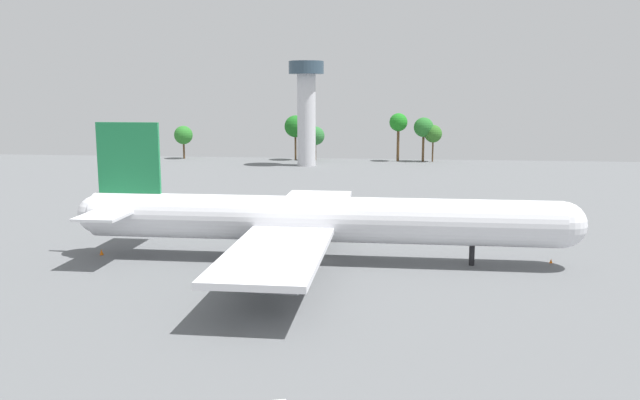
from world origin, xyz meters
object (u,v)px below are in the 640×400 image
pushback_tractor (495,233)px  control_tower (306,103)px  cargo_loader (433,209)px  cargo_airplane (317,220)px  safety_cone_tail (101,252)px  safety_cone_nose (551,261)px

pushback_tractor → control_tower: bearing=113.8°
cargo_loader → control_tower: 85.43m
cargo_airplane → safety_cone_tail: 30.03m
pushback_tractor → safety_cone_tail: bearing=-164.0°
safety_cone_nose → control_tower: control_tower is taller
cargo_airplane → cargo_loader: size_ratio=11.87×
cargo_loader → pushback_tractor: 20.85m
cargo_airplane → control_tower: (-16.90, 110.76, 13.27)m
cargo_loader → safety_cone_nose: cargo_loader is taller
cargo_airplane → safety_cone_tail: bearing=-178.9°
safety_cone_tail → pushback_tractor: bearing=16.0°
cargo_loader → safety_cone_nose: 34.75m
safety_cone_nose → safety_cone_tail: bearing=-177.2°
cargo_loader → safety_cone_tail: size_ratio=7.17×
cargo_airplane → pushback_tractor: 29.71m
pushback_tractor → safety_cone_tail: 56.96m
cargo_airplane → pushback_tractor: bearing=31.1°
safety_cone_tail → control_tower: size_ratio=0.03×
cargo_airplane → safety_cone_nose: (30.44, 2.34, -5.22)m
cargo_loader → control_tower: control_tower is taller
cargo_airplane → cargo_loader: cargo_airplane is taller
pushback_tractor → safety_cone_nose: pushback_tractor is taller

